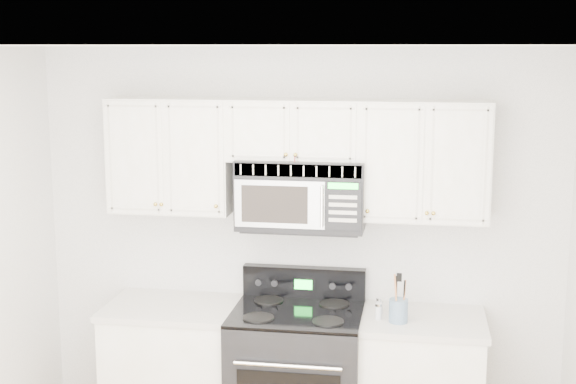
# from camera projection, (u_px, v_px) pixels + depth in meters

# --- Properties ---
(room) EXTENTS (3.51, 3.51, 2.61)m
(room) POSITION_uv_depth(u_px,v_px,m) (243.00, 332.00, 3.70)
(room) COLOR olive
(room) RESTS_ON ground
(base_cabinet_left) EXTENTS (0.86, 0.65, 0.92)m
(base_cabinet_left) POSITION_uv_depth(u_px,v_px,m) (174.00, 375.00, 5.38)
(base_cabinet_left) COLOR beige
(base_cabinet_left) RESTS_ON ground
(range) EXTENTS (0.83, 0.75, 1.14)m
(range) POSITION_uv_depth(u_px,v_px,m) (297.00, 377.00, 5.20)
(range) COLOR black
(range) RESTS_ON ground
(upper_cabinets) EXTENTS (2.44, 0.37, 0.75)m
(upper_cabinets) POSITION_uv_depth(u_px,v_px,m) (295.00, 152.00, 5.13)
(upper_cabinets) COLOR beige
(upper_cabinets) RESTS_ON ground
(microwave) EXTENTS (0.81, 0.45, 0.45)m
(microwave) POSITION_uv_depth(u_px,v_px,m) (302.00, 193.00, 5.12)
(microwave) COLOR black
(microwave) RESTS_ON ground
(utensil_crock) EXTENTS (0.12, 0.12, 0.31)m
(utensil_crock) POSITION_uv_depth(u_px,v_px,m) (399.00, 310.00, 4.94)
(utensil_crock) COLOR slate
(utensil_crock) RESTS_ON base_cabinet_right
(shaker_salt) EXTENTS (0.04, 0.04, 0.10)m
(shaker_salt) POSITION_uv_depth(u_px,v_px,m) (379.00, 311.00, 4.99)
(shaker_salt) COLOR #B9BAC3
(shaker_salt) RESTS_ON base_cabinet_right
(shaker_pepper) EXTENTS (0.04, 0.04, 0.10)m
(shaker_pepper) POSITION_uv_depth(u_px,v_px,m) (380.00, 306.00, 5.10)
(shaker_pepper) COLOR #B9BAC3
(shaker_pepper) RESTS_ON base_cabinet_right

